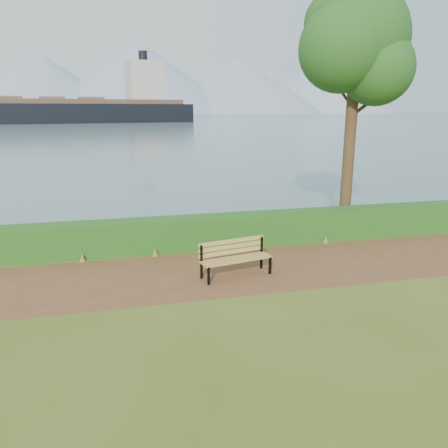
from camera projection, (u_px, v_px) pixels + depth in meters
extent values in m
plane|color=#465518|center=(204.00, 278.00, 11.50)|extent=(140.00, 140.00, 0.00)
cube|color=brown|center=(202.00, 273.00, 11.78)|extent=(40.00, 3.40, 0.01)
cube|color=#194112|center=(188.00, 233.00, 13.81)|extent=(32.00, 0.85, 1.00)
cube|color=slate|center=(119.00, 116.00, 255.76)|extent=(700.00, 510.00, 0.00)
cone|color=#7A8AA3|center=(42.00, 84.00, 362.79)|extent=(160.00, 160.00, 48.00)
cone|color=#7A8AA3|center=(138.00, 78.00, 388.59)|extent=(190.00, 190.00, 62.00)
cone|color=#7A8AA3|center=(237.00, 86.00, 405.90)|extent=(170.00, 170.00, 50.00)
cone|color=#7A8AA3|center=(322.00, 83.00, 434.74)|extent=(150.00, 150.00, 58.00)
cone|color=#7A8AA3|center=(105.00, 94.00, 408.71)|extent=(120.00, 120.00, 35.00)
cone|color=#7A8AA3|center=(269.00, 92.00, 439.77)|extent=(130.00, 130.00, 40.00)
cube|color=black|center=(209.00, 276.00, 10.94)|extent=(0.07, 0.07, 0.48)
cube|color=black|center=(201.00, 262.00, 11.30)|extent=(0.07, 0.07, 0.92)
cube|color=black|center=(205.00, 265.00, 11.09)|extent=(0.16, 0.55, 0.05)
cube|color=black|center=(270.00, 266.00, 11.68)|extent=(0.07, 0.07, 0.48)
cube|color=black|center=(261.00, 253.00, 12.03)|extent=(0.07, 0.07, 0.92)
cube|color=black|center=(266.00, 256.00, 11.83)|extent=(0.16, 0.55, 0.05)
cube|color=#A27E3F|center=(240.00, 262.00, 11.28)|extent=(1.90, 0.48, 0.04)
cube|color=#A27E3F|center=(237.00, 260.00, 11.40)|extent=(1.90, 0.48, 0.04)
cube|color=#A27E3F|center=(235.00, 258.00, 11.51)|extent=(1.90, 0.48, 0.04)
cube|color=#A27E3F|center=(233.00, 257.00, 11.63)|extent=(1.90, 0.48, 0.04)
cube|color=#A27E3F|center=(232.00, 252.00, 11.65)|extent=(1.89, 0.43, 0.11)
cube|color=#A27E3F|center=(232.00, 246.00, 11.62)|extent=(1.89, 0.43, 0.11)
cube|color=#A27E3F|center=(232.00, 241.00, 11.58)|extent=(1.89, 0.43, 0.11)
cylinder|color=#352316|center=(350.00, 130.00, 15.14)|extent=(0.40, 0.40, 7.16)
sphere|color=#1A4D19|center=(357.00, 38.00, 14.38)|extent=(3.38, 3.38, 3.38)
sphere|color=#1A4D19|center=(369.00, 59.00, 15.18)|extent=(2.59, 2.59, 2.59)
sphere|color=#1A4D19|center=(342.00, 49.00, 13.96)|extent=(2.79, 2.79, 2.79)
sphere|color=#1A4D19|center=(377.00, 68.00, 14.16)|extent=(2.39, 2.39, 2.39)
sphere|color=#1A4D19|center=(337.00, 24.00, 14.59)|extent=(2.19, 2.19, 2.19)
sphere|color=#1A4D19|center=(360.00, 6.00, 14.25)|extent=(1.99, 1.99, 1.99)
cylinder|color=#352316|center=(364.00, 107.00, 15.04)|extent=(1.05, 0.12, 0.78)
cylinder|color=#352316|center=(341.00, 91.00, 14.81)|extent=(0.81, 0.38, 0.72)
cube|color=black|center=(63.00, 117.00, 132.22)|extent=(80.45, 27.25, 7.95)
cube|color=brown|center=(62.00, 101.00, 131.02)|extent=(73.97, 24.82, 1.36)
cube|color=#BCB6AE|center=(144.00, 82.00, 139.64)|extent=(11.81, 11.13, 12.50)
cylinder|color=black|center=(143.00, 58.00, 137.75)|extent=(2.73, 2.73, 3.98)
cube|color=brown|center=(10.00, 98.00, 125.15)|extent=(8.11, 8.65, 0.91)
cube|color=brown|center=(52.00, 98.00, 129.70)|extent=(8.11, 8.65, 0.91)
cube|color=brown|center=(91.00, 99.00, 134.25)|extent=(8.11, 8.65, 0.91)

